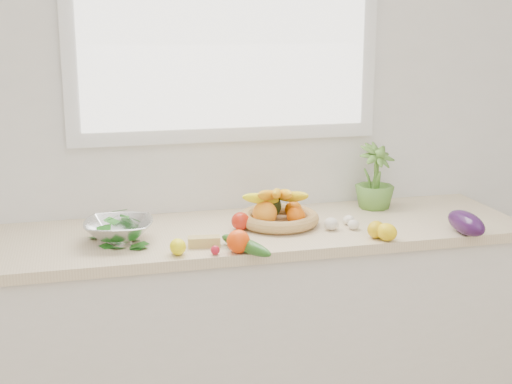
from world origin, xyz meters
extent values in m
cube|color=white|center=(0.00, 2.25, 1.35)|extent=(4.50, 0.02, 2.70)
cube|color=silver|center=(0.00, 1.95, 0.43)|extent=(2.20, 0.58, 0.86)
cube|color=beige|center=(0.00, 1.95, 0.88)|extent=(2.24, 0.62, 0.04)
cube|color=white|center=(0.00, 2.23, 1.75)|extent=(1.30, 0.03, 1.10)
cube|color=white|center=(0.00, 2.21, 1.75)|extent=(1.18, 0.01, 0.98)
sphere|color=#FE4508|center=(-0.08, 1.67, 0.94)|extent=(0.10, 0.10, 0.08)
ellipsoid|color=#FDEE0D|center=(-0.29, 1.70, 0.93)|extent=(0.06, 0.07, 0.06)
ellipsoid|color=gold|center=(0.46, 1.71, 0.93)|extent=(0.10, 0.10, 0.06)
ellipsoid|color=yellow|center=(0.48, 1.67, 0.93)|extent=(0.10, 0.10, 0.07)
sphere|color=red|center=(-0.01, 1.93, 0.94)|extent=(0.09, 0.09, 0.07)
cube|color=tan|center=(-0.18, 1.77, 0.92)|extent=(0.12, 0.06, 0.04)
ellipsoid|color=white|center=(0.42, 1.83, 0.92)|extent=(0.05, 0.05, 0.04)
ellipsoid|color=white|center=(0.42, 1.90, 0.92)|extent=(0.06, 0.06, 0.04)
ellipsoid|color=silver|center=(0.33, 1.85, 0.92)|extent=(0.08, 0.08, 0.05)
ellipsoid|color=#2F103D|center=(0.81, 1.67, 0.94)|extent=(0.09, 0.22, 0.09)
ellipsoid|color=#1F5D1B|center=(-0.05, 1.67, 0.93)|extent=(0.16, 0.27, 0.05)
sphere|color=#B51629|center=(-0.16, 1.67, 0.92)|extent=(0.04, 0.04, 0.03)
imported|color=#558931|center=(0.62, 2.11, 1.03)|extent=(0.22, 0.22, 0.30)
cylinder|color=#B58150|center=(0.15, 1.97, 0.91)|extent=(0.35, 0.35, 0.01)
torus|color=tan|center=(0.15, 1.97, 0.93)|extent=(0.42, 0.42, 0.05)
sphere|color=orange|center=(0.09, 1.94, 0.96)|extent=(0.12, 0.12, 0.10)
sphere|color=#F36407|center=(0.21, 1.91, 0.95)|extent=(0.10, 0.10, 0.07)
sphere|color=#DC6406|center=(0.23, 2.01, 0.95)|extent=(0.09, 0.09, 0.07)
ellipsoid|color=#203115|center=(0.14, 2.04, 0.96)|extent=(0.10, 0.10, 0.10)
ellipsoid|color=#FBF514|center=(0.08, 1.95, 1.02)|extent=(0.20, 0.14, 0.09)
ellipsoid|color=orange|center=(0.11, 1.96, 1.03)|extent=(0.16, 0.19, 0.09)
ellipsoid|color=#FFB115|center=(0.14, 1.96, 1.03)|extent=(0.11, 0.21, 0.09)
ellipsoid|color=#FFB015|center=(0.17, 1.96, 1.03)|extent=(0.05, 0.22, 0.09)
ellipsoid|color=yellow|center=(0.21, 1.95, 1.02)|extent=(0.10, 0.22, 0.09)
cylinder|color=white|center=(-0.48, 1.90, 0.91)|extent=(0.11, 0.11, 0.02)
imported|color=silver|center=(-0.48, 1.90, 0.95)|extent=(0.29, 0.29, 0.06)
ellipsoid|color=#18611F|center=(-0.48, 1.90, 0.99)|extent=(0.22, 0.22, 0.08)
camera|label=1|loc=(-0.61, -0.65, 1.71)|focal=50.00mm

